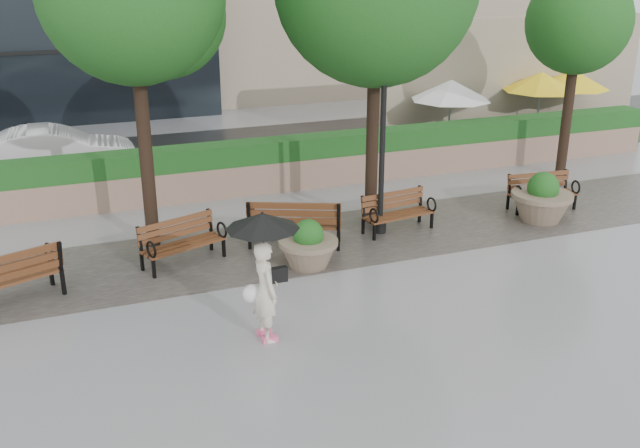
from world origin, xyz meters
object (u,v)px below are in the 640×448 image
object	(u,v)px
bench_2	(295,232)
planter_left	(308,249)
planter_right	(542,202)
pedestrian	(264,264)
car_right	(56,153)
bench_4	(541,199)
bench_3	(398,220)
lamppost	(382,153)
bench_0	(6,289)
bench_1	(183,251)

from	to	relation	value
bench_2	planter_left	bearing A→B (deg)	108.08
planter_right	pedestrian	bearing A→B (deg)	-158.74
bench_2	planter_left	world-z (taller)	bench_2
car_right	bench_4	bearing A→B (deg)	-121.77
bench_3	planter_left	bearing A→B (deg)	-164.11
lamppost	bench_0	bearing A→B (deg)	-173.54
lamppost	pedestrian	xyz separation A→B (m)	(-3.78, -3.62, -0.54)
planter_right	car_right	distance (m)	13.00
bench_2	bench_4	bearing A→B (deg)	-155.58
bench_3	bench_4	distance (m)	3.96
planter_left	lamppost	distance (m)	2.86
planter_left	planter_right	distance (m)	6.02
planter_right	lamppost	xyz separation A→B (m)	(-3.85, 0.66, 1.37)
bench_2	bench_1	bearing A→B (deg)	26.75
bench_3	planter_left	distance (m)	2.80
planter_right	bench_4	bearing A→B (deg)	51.54
bench_0	bench_2	size ratio (longest dim) A/B	0.99
bench_1	pedestrian	bearing A→B (deg)	-99.20
car_right	bench_0	bearing A→B (deg)	173.15
planter_right	planter_left	bearing A→B (deg)	-174.78
bench_3	car_right	size ratio (longest dim) A/B	0.39
bench_2	lamppost	xyz separation A→B (m)	(2.03, 0.05, 1.51)
bench_3	planter_left	world-z (taller)	planter_left
bench_3	lamppost	size ratio (longest dim) A/B	0.41
bench_3	lamppost	bearing A→B (deg)	161.84
car_right	pedestrian	bearing A→B (deg)	-164.10
planter_right	pedestrian	xyz separation A→B (m)	(-7.62, -2.97, 0.83)
bench_0	bench_4	world-z (taller)	bench_0
planter_left	car_right	distance (m)	9.43
planter_left	bench_1	bearing A→B (deg)	155.59
bench_0	planter_left	world-z (taller)	bench_0
bench_3	pedestrian	xyz separation A→B (m)	(-4.18, -3.55, 1.03)
bench_3	car_right	bearing A→B (deg)	126.18
bench_0	lamppost	xyz separation A→B (m)	(7.72, 0.87, 1.52)
bench_1	car_right	size ratio (longest dim) A/B	0.41
bench_3	car_right	xyz separation A→B (m)	(-6.98, 7.19, 0.46)
bench_0	planter_right	distance (m)	11.57
bench_4	lamppost	distance (m)	4.63
bench_3	pedestrian	size ratio (longest dim) A/B	0.81
planter_left	car_right	size ratio (longest dim) A/B	0.27
bench_0	bench_4	size ratio (longest dim) A/B	1.22
bench_3	bench_4	xyz separation A→B (m)	(3.96, 0.07, 0.00)
bench_1	lamppost	size ratio (longest dim) A/B	0.44
planter_left	planter_right	world-z (taller)	planter_right
bench_0	planter_right	size ratio (longest dim) A/B	1.48
lamppost	car_right	distance (m)	9.75
car_right	lamppost	bearing A→B (deg)	-135.97
bench_0	lamppost	bearing A→B (deg)	165.89
bench_1	planter_left	distance (m)	2.52
pedestrian	planter_left	bearing A→B (deg)	-38.01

